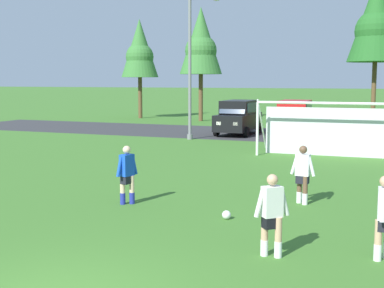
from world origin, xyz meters
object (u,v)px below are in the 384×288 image
Objects in this scene: player_midfield_center at (127,175)px; parked_car_slot_far_left at (239,117)px; player_winger_right at (303,175)px; street_lamp at (193,67)px; player_striker_near at (384,218)px; soccer_goal at (342,128)px; parked_car_slot_left at (294,117)px; soccer_ball at (226,215)px; parked_car_slot_center_left at (341,123)px; player_defender_far at (272,216)px.

player_midfield_center is 0.36× the size of parked_car_slot_far_left.
parked_car_slot_far_left is (-7.02, 17.37, 0.29)m from player_winger_right.
street_lamp is at bearing -115.02° from parked_car_slot_far_left.
parked_car_slot_far_left is (-9.25, 21.41, 0.29)m from player_striker_near.
parked_car_slot_far_left is (-7.09, 7.74, -0.18)m from soccer_goal.
parked_car_slot_left is at bearing 21.71° from parked_car_slot_far_left.
soccer_ball is 21.17m from parked_car_slot_left.
soccer_ball is at bearing 155.39° from player_striker_near.
parked_car_slot_left is at bearing 104.73° from player_striker_near.
player_winger_right is 0.35× the size of parked_car_slot_left.
street_lamp reaches higher than player_winger_right.
parked_car_slot_center_left is 0.53× the size of street_lamp.
parked_car_slot_far_left is at bearing -158.29° from parked_car_slot_left.
player_defender_far is 0.38× the size of parked_car_slot_center_left.
player_striker_near and player_winger_right have the same top height.
soccer_goal is 13.85m from player_striker_near.
player_striker_near and player_defender_far have the same top height.
soccer_goal is at bearing -24.97° from street_lamp.
soccer_ball is 3.19m from player_midfield_center.
player_striker_near is 23.49m from parked_car_slot_left.
player_striker_near is 0.20× the size of street_lamp.
player_midfield_center is 5.51m from player_defender_far.
player_striker_near is 4.61m from player_winger_right.
player_midfield_center is 1.00× the size of player_defender_far.
player_defender_far is at bearing -89.47° from soccer_goal.
parked_car_slot_far_left is at bearing 97.39° from player_midfield_center.
parked_car_slot_left is 7.67m from street_lamp.
parked_car_slot_left is (-3.94, 23.34, 0.29)m from player_defender_far.
player_winger_right is 18.31m from parked_car_slot_center_left.
parked_car_slot_center_left reaches higher than player_midfield_center.
player_winger_right is at bearing 58.03° from soccer_ball.
parked_car_slot_far_left is (-5.56, 19.71, 1.00)m from soccer_ball.
player_striker_near reaches higher than soccer_ball.
player_defender_far is 4.66m from player_winger_right.
street_lamp is (-1.70, -3.64, 3.07)m from parked_car_slot_far_left.
parked_car_slot_far_left is at bearing -171.57° from parked_car_slot_center_left.
player_defender_far is at bearing -87.47° from parked_car_slot_center_left.
player_striker_near is at bearing -24.61° from soccer_ball.
soccer_ball is at bearing -121.97° from player_winger_right.
street_lamp is at bearing 114.31° from soccer_ball.
player_striker_near is 1.00× the size of player_midfield_center.
player_striker_near is 22.53m from parked_car_slot_center_left.
soccer_ball is at bearing -74.26° from parked_car_slot_far_left.
street_lamp is at bearing 122.42° from player_winger_right.
player_striker_near is at bearing -58.34° from street_lamp.
player_midfield_center is (-6.76, 2.20, 0.00)m from player_striker_near.
player_defender_far is 22.97m from parked_car_slot_center_left.
parked_car_slot_center_left reaches higher than player_striker_near.
soccer_ball is 2.85m from player_winger_right.
parked_car_slot_far_left reaches higher than player_striker_near.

